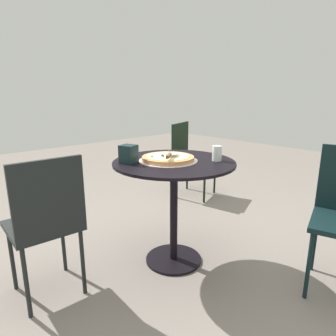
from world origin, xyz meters
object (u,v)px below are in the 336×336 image
drinking_cup (217,153)px  patio_table (174,186)px  patio_chair_far (190,153)px  pizza_on_tray (168,158)px  napkin_dispenser (129,154)px  pizza_server (170,155)px  patio_chair_near (46,219)px

drinking_cup → patio_table: bearing=49.8°
patio_chair_far → pizza_on_tray: bearing=127.2°
patio_table → napkin_dispenser: 0.38m
pizza_server → drinking_cup: (-0.17, -0.27, -0.00)m
patio_chair_far → patio_table: bearing=128.8°
pizza_on_tray → pizza_server: 0.07m
pizza_server → patio_chair_far: 1.53m
patio_table → pizza_server: 0.24m
drinking_cup → patio_chair_near: 1.13m
patio_chair_near → patio_chair_far: bearing=-69.8°
drinking_cup → patio_chair_far: (1.09, -0.91, -0.29)m
napkin_dispenser → patio_table: bearing=-139.4°
patio_chair_near → patio_chair_far: (0.71, -1.93, -0.00)m
patio_chair_far → pizza_server: bearing=128.0°
patio_chair_near → patio_chair_far: size_ratio=1.02×
pizza_server → drinking_cup: size_ratio=1.95×
pizza_on_tray → napkin_dispenser: napkin_dispenser is taller
napkin_dispenser → patio_chair_near: (0.04, 0.54, -0.30)m
patio_chair_near → patio_chair_far: patio_chair_near is taller
pizza_on_tray → patio_chair_far: patio_chair_far is taller
drinking_cup → napkin_dispenser: napkin_dispenser is taller
napkin_dispenser → pizza_server: bearing=-148.7°
pizza_on_tray → patio_chair_far: (0.87, -1.15, -0.26)m
patio_chair_near → napkin_dispenser: bearing=-94.2°
pizza_on_tray → drinking_cup: drinking_cup is taller
patio_table → patio_chair_near: (0.20, 0.80, -0.06)m
patio_table → patio_chair_near: bearing=76.1°
drinking_cup → patio_chair_near: bearing=69.4°
drinking_cup → pizza_server: bearing=58.4°
pizza_on_tray → patio_chair_far: bearing=-52.8°
pizza_on_tray → drinking_cup: (-0.22, -0.24, 0.03)m
patio_table → pizza_on_tray: pizza_on_tray is taller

